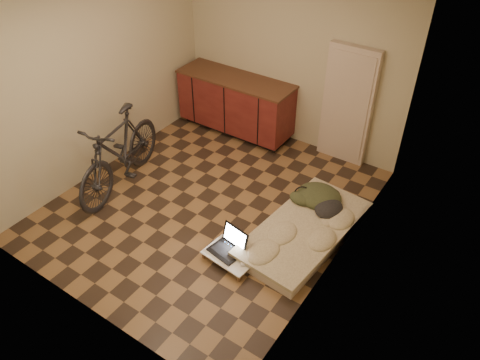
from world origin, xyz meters
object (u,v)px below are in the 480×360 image
Objects in this scene: lap_desk at (230,255)px; laptop at (229,246)px; futon at (304,231)px; bicycle at (119,148)px.

laptop reaches higher than lap_desk.
laptop reaches higher than futon.
bicycle is 4.40× the size of laptop.
bicycle is at bearing -163.80° from futon.
futon is (2.50, 0.48, -0.51)m from bicycle.
lap_desk is at bearing -115.93° from futon.
bicycle is 0.97× the size of futon.
bicycle is 2.09m from lap_desk.
lap_desk is 0.10m from laptop.
bicycle reaches higher than futon.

